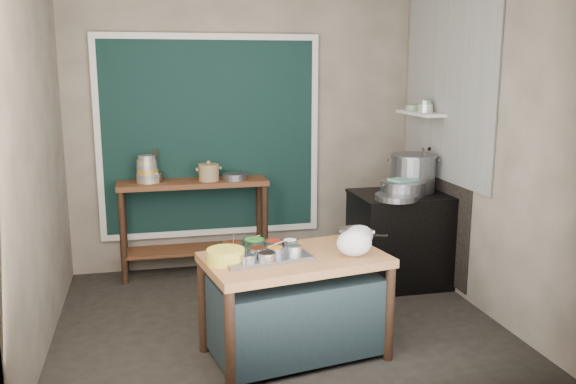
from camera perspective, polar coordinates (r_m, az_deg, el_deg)
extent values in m
cube|color=black|center=(5.17, -1.19, -11.80)|extent=(3.50, 3.00, 0.02)
cube|color=gray|center=(6.25, -4.14, 5.73)|extent=(3.50, 0.02, 2.80)
cube|color=gray|center=(4.74, -22.57, 2.92)|extent=(0.02, 3.00, 2.80)
cube|color=gray|center=(5.42, 17.32, 4.29)|extent=(0.02, 3.00, 2.80)
cube|color=black|center=(6.18, -7.29, 5.12)|extent=(2.10, 0.02, 1.90)
cube|color=#B2B2AA|center=(5.85, 14.64, 9.38)|extent=(0.02, 1.70, 1.70)
cube|color=black|center=(6.09, 13.69, -1.42)|extent=(0.01, 1.30, 1.30)
cube|color=beige|center=(6.09, 12.32, 7.21)|extent=(0.22, 0.70, 0.03)
cube|color=#935E35|center=(4.41, 0.64, -10.64)|extent=(1.35, 0.92, 0.75)
cube|color=#5B321A|center=(6.14, -8.75, -3.30)|extent=(1.45, 0.40, 0.95)
cube|color=black|center=(5.91, 10.60, -4.45)|extent=(0.90, 0.68, 0.85)
cube|color=black|center=(5.80, 10.77, -0.27)|extent=(0.92, 0.69, 0.03)
cube|color=gray|center=(4.26, -2.43, -5.90)|extent=(0.67, 0.53, 0.03)
cylinder|color=gray|center=(4.09, -3.77, -6.15)|extent=(0.11, 0.11, 0.05)
cylinder|color=gray|center=(4.39, 0.19, -4.82)|extent=(0.11, 0.11, 0.05)
cylinder|color=gray|center=(4.37, -1.35, -4.89)|extent=(0.13, 0.13, 0.05)
cylinder|color=gray|center=(4.10, -2.02, -6.03)|extent=(0.13, 0.13, 0.05)
cylinder|color=silver|center=(4.26, 0.57, -5.35)|extent=(0.11, 0.11, 0.05)
cylinder|color=gray|center=(4.21, -1.24, -5.53)|extent=(0.13, 0.13, 0.05)
cylinder|color=gray|center=(4.20, -2.90, -5.58)|extent=(0.14, 0.14, 0.06)
cylinder|color=gray|center=(4.33, -5.25, -5.05)|extent=(0.14, 0.14, 0.06)
cylinder|color=gray|center=(4.20, -4.98, -5.59)|extent=(0.15, 0.15, 0.06)
cylinder|color=gray|center=(4.37, -3.20, -4.83)|extent=(0.16, 0.16, 0.06)
cylinder|color=yellow|center=(4.14, -5.85, -5.98)|extent=(0.32, 0.32, 0.10)
ellipsoid|color=white|center=(4.28, 6.22, -4.76)|extent=(0.30, 0.27, 0.19)
ellipsoid|color=white|center=(4.52, 6.67, -4.07)|extent=(0.27, 0.25, 0.16)
cylinder|color=tan|center=(6.02, -12.98, 1.10)|extent=(0.23, 0.23, 0.04)
cylinder|color=gray|center=(6.02, -12.99, 1.51)|extent=(0.22, 0.22, 0.04)
cylinder|color=gold|center=(6.01, -13.01, 1.92)|extent=(0.20, 0.20, 0.04)
cylinder|color=gray|center=(6.00, -13.03, 2.34)|extent=(0.19, 0.19, 0.04)
cylinder|color=tan|center=(6.00, -13.05, 2.75)|extent=(0.18, 0.18, 0.04)
cylinder|color=gray|center=(5.99, -13.07, 3.16)|extent=(0.17, 0.17, 0.04)
cylinder|color=gray|center=(6.03, -12.31, 1.40)|extent=(0.21, 0.21, 0.10)
cylinder|color=gray|center=(6.03, -5.02, 1.47)|extent=(0.29, 0.29, 0.06)
cylinder|color=gray|center=(5.96, 12.82, 2.10)|extent=(0.25, 0.43, 0.41)
cube|color=#68AE93|center=(5.67, 10.73, 1.14)|extent=(0.28, 0.24, 0.02)
cylinder|color=gray|center=(5.51, 10.10, -0.47)|extent=(0.46, 0.46, 0.05)
cylinder|color=silver|center=(5.99, 12.76, 7.45)|extent=(0.15, 0.15, 0.04)
cylinder|color=silver|center=(5.99, 12.77, 7.82)|extent=(0.14, 0.14, 0.04)
cylinder|color=gray|center=(5.99, 12.79, 8.19)|extent=(0.13, 0.13, 0.04)
cylinder|color=gray|center=(6.25, 11.60, 7.73)|extent=(0.16, 0.16, 0.05)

